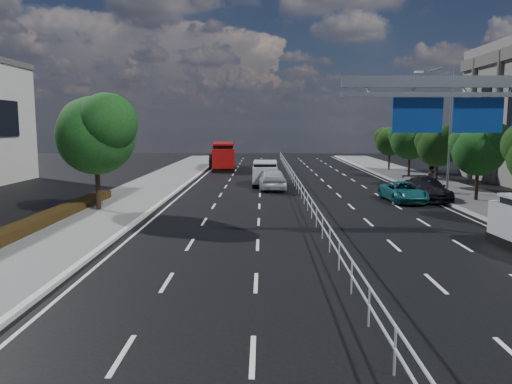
{
  "coord_description": "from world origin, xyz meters",
  "views": [
    {
      "loc": [
        -2.59,
        -10.08,
        4.87
      ],
      "look_at": [
        -2.85,
        8.54,
        2.4
      ],
      "focal_mm": 35.0,
      "sensor_mm": 36.0,
      "label": 1
    }
  ],
  "objects": [
    {
      "name": "ground",
      "position": [
        0.0,
        0.0,
        0.0
      ],
      "size": [
        160.0,
        160.0,
        0.0
      ],
      "primitive_type": "plane",
      "color": "black",
      "rests_on": "ground"
    },
    {
      "name": "median_fence",
      "position": [
        0.0,
        22.5,
        0.53
      ],
      "size": [
        0.05,
        85.0,
        1.02
      ],
      "color": "silver",
      "rests_on": "ground"
    },
    {
      "name": "overhead_gantry",
      "position": [
        6.74,
        10.05,
        5.61
      ],
      "size": [
        10.24,
        0.38,
        7.45
      ],
      "color": "gray",
      "rests_on": "ground"
    },
    {
      "name": "streetlight_far",
      "position": [
        10.5,
        26.0,
        5.21
      ],
      "size": [
        2.78,
        2.4,
        9.0
      ],
      "color": "gray",
      "rests_on": "ground"
    },
    {
      "name": "near_tree_back",
      "position": [
        -11.94,
        17.97,
        4.61
      ],
      "size": [
        4.84,
        4.51,
        6.69
      ],
      "color": "black",
      "rests_on": "ground"
    },
    {
      "name": "far_tree_e",
      "position": [
        11.25,
        21.98,
        3.56
      ],
      "size": [
        3.63,
        3.38,
        5.13
      ],
      "color": "black",
      "rests_on": "ground"
    },
    {
      "name": "far_tree_f",
      "position": [
        11.24,
        29.48,
        3.49
      ],
      "size": [
        3.52,
        3.28,
        5.02
      ],
      "color": "black",
      "rests_on": "ground"
    },
    {
      "name": "far_tree_g",
      "position": [
        11.25,
        36.98,
        3.75
      ],
      "size": [
        3.96,
        3.69,
        5.45
      ],
      "color": "black",
      "rests_on": "ground"
    },
    {
      "name": "far_tree_h",
      "position": [
        11.24,
        44.48,
        3.42
      ],
      "size": [
        3.41,
        3.18,
        4.91
      ],
      "color": "black",
      "rests_on": "ground"
    },
    {
      "name": "white_minivan",
      "position": [
        -2.4,
        30.82,
        0.99
      ],
      "size": [
        2.04,
        4.64,
        2.01
      ],
      "rotation": [
        0.0,
        0.0,
        -0.01
      ],
      "color": "black",
      "rests_on": "ground"
    },
    {
      "name": "red_bus",
      "position": [
        -7.11,
        46.77,
        1.56
      ],
      "size": [
        3.15,
        10.19,
        3.0
      ],
      "rotation": [
        0.0,
        0.0,
        0.08
      ],
      "color": "black",
      "rests_on": "ground"
    },
    {
      "name": "near_car_silver",
      "position": [
        -1.97,
        28.14,
        0.85
      ],
      "size": [
        2.51,
        5.16,
        1.69
      ],
      "primitive_type": "imported",
      "rotation": [
        0.0,
        0.0,
        3.25
      ],
      "color": "silver",
      "rests_on": "ground"
    },
    {
      "name": "near_car_dark",
      "position": [
        -7.84,
        47.31,
        0.86
      ],
      "size": [
        2.23,
        5.34,
        1.72
      ],
      "primitive_type": "imported",
      "rotation": [
        0.0,
        0.0,
        3.22
      ],
      "color": "black",
      "rests_on": "ground"
    },
    {
      "name": "parked_car_teal",
      "position": [
        6.5,
        22.0,
        0.64
      ],
      "size": [
        2.39,
        4.73,
        1.28
      ],
      "primitive_type": "imported",
      "rotation": [
        0.0,
        0.0,
        0.06
      ],
      "color": "#165C64",
      "rests_on": "ground"
    },
    {
      "name": "parked_car_dark",
      "position": [
        8.3,
        22.83,
        0.73
      ],
      "size": [
        2.32,
        5.14,
        1.46
      ],
      "primitive_type": "imported",
      "rotation": [
        0.0,
        0.0,
        0.05
      ],
      "color": "black",
      "rests_on": "ground"
    },
    {
      "name": "pedestrian_b",
      "position": [
        9.6,
        26.1,
        1.08
      ],
      "size": [
        1.13,
        1.04,
        1.88
      ],
      "primitive_type": "imported",
      "rotation": [
        0.0,
        0.0,
        2.69
      ],
      "color": "gray",
      "rests_on": "sidewalk_far"
    }
  ]
}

